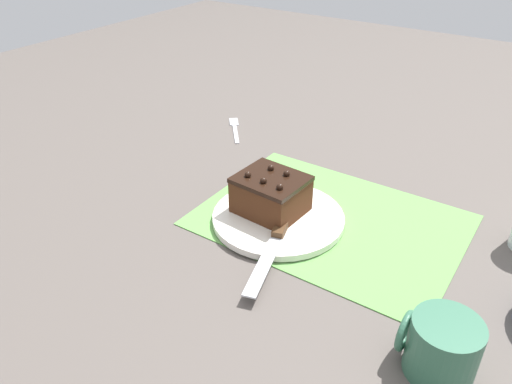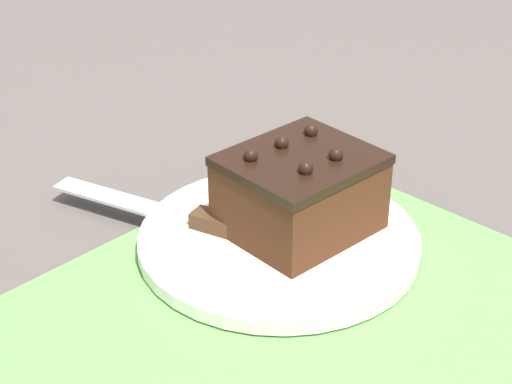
# 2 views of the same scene
# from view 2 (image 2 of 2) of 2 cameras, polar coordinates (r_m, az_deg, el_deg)

# --- Properties ---
(ground_plane) EXTENTS (3.00, 3.00, 0.00)m
(ground_plane) POSITION_cam_2_polar(r_m,az_deg,el_deg) (0.65, 0.64, -8.55)
(ground_plane) COLOR #544C47
(placemat_woven) EXTENTS (0.46, 0.34, 0.00)m
(placemat_woven) POSITION_cam_2_polar(r_m,az_deg,el_deg) (0.65, 0.64, -8.41)
(placemat_woven) COLOR #609E4C
(placemat_woven) RESTS_ON ground_plane
(cake_plate) EXTENTS (0.24, 0.24, 0.01)m
(cake_plate) POSITION_cam_2_polar(r_m,az_deg,el_deg) (0.73, 1.52, -3.26)
(cake_plate) COLOR white
(cake_plate) RESTS_ON placemat_woven
(chocolate_cake) EXTENTS (0.12, 0.11, 0.08)m
(chocolate_cake) POSITION_cam_2_polar(r_m,az_deg,el_deg) (0.71, 2.93, -0.01)
(chocolate_cake) COLOR #472614
(chocolate_cake) RESTS_ON cake_plate
(serving_knife) EXTENTS (0.08, 0.21, 0.01)m
(serving_knife) POSITION_cam_2_polar(r_m,az_deg,el_deg) (0.74, -4.23, -1.71)
(serving_knife) COLOR #472D19
(serving_knife) RESTS_ON cake_plate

